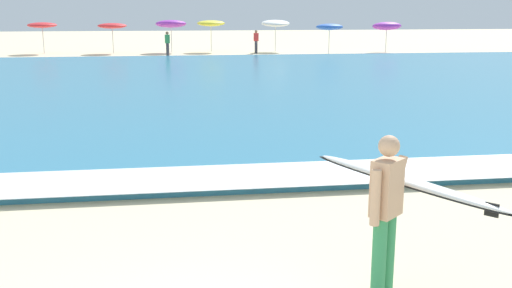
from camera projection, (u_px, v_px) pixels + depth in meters
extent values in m
cube|color=teal|center=(177.00, 85.00, 22.93)|extent=(120.00, 28.00, 0.14)
cube|color=white|center=(187.00, 178.00, 9.99)|extent=(120.00, 1.53, 0.01)
cylinder|color=#338E56|center=(379.00, 257.00, 6.09)|extent=(0.15, 0.15, 0.88)
cylinder|color=#338E56|center=(388.00, 252.00, 6.23)|extent=(0.15, 0.15, 0.88)
cube|color=tan|center=(387.00, 188.00, 5.99)|extent=(0.40, 0.39, 0.60)
sphere|color=tan|center=(389.00, 146.00, 5.89)|extent=(0.22, 0.22, 0.22)
cylinder|color=tan|center=(376.00, 198.00, 5.83)|extent=(0.10, 0.10, 0.58)
cylinder|color=tan|center=(398.00, 180.00, 6.20)|extent=(0.30, 0.28, 0.51)
ellipsoid|color=white|center=(408.00, 182.00, 6.37)|extent=(1.68, 1.86, 0.30)
ellipsoid|color=black|center=(408.00, 183.00, 6.37)|extent=(1.76, 1.94, 0.27)
cube|color=black|center=(492.00, 210.00, 5.82)|extent=(0.11, 0.12, 0.14)
cylinder|color=beige|center=(43.00, 40.00, 39.73)|extent=(0.05, 0.05, 1.86)
ellipsoid|color=red|center=(42.00, 25.00, 39.51)|extent=(1.93, 1.94, 0.39)
cylinder|color=beige|center=(113.00, 40.00, 40.01)|extent=(0.05, 0.05, 1.80)
ellipsoid|color=red|center=(112.00, 26.00, 39.80)|extent=(1.95, 1.96, 0.37)
cylinder|color=beige|center=(171.00, 39.00, 40.78)|extent=(0.05, 0.05, 1.89)
ellipsoid|color=purple|center=(171.00, 24.00, 40.55)|extent=(2.13, 2.16, 0.67)
cylinder|color=beige|center=(211.00, 38.00, 41.32)|extent=(0.05, 0.05, 1.93)
ellipsoid|color=yellow|center=(211.00, 23.00, 41.08)|extent=(1.95, 1.96, 0.45)
cylinder|color=beige|center=(275.00, 38.00, 41.68)|extent=(0.05, 0.05, 1.92)
ellipsoid|color=white|center=(275.00, 23.00, 41.45)|extent=(2.00, 2.03, 0.60)
cylinder|color=beige|center=(329.00, 41.00, 39.82)|extent=(0.05, 0.05, 1.72)
ellipsoid|color=blue|center=(329.00, 27.00, 39.61)|extent=(1.83, 1.84, 0.49)
cylinder|color=beige|center=(386.00, 40.00, 41.12)|extent=(0.05, 0.05, 1.72)
ellipsoid|color=purple|center=(387.00, 26.00, 40.90)|extent=(2.00, 2.03, 0.70)
cylinder|color=#383842|center=(256.00, 47.00, 39.90)|extent=(0.20, 0.20, 0.84)
cube|color=red|center=(256.00, 37.00, 39.74)|extent=(0.32, 0.20, 0.54)
sphere|color=#9E7051|center=(256.00, 32.00, 39.66)|extent=(0.20, 0.20, 0.20)
cylinder|color=#383842|center=(168.00, 50.00, 37.41)|extent=(0.20, 0.20, 0.84)
cube|color=#338C4C|center=(167.00, 39.00, 37.25)|extent=(0.32, 0.20, 0.54)
sphere|color=brown|center=(167.00, 33.00, 37.17)|extent=(0.20, 0.20, 0.20)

